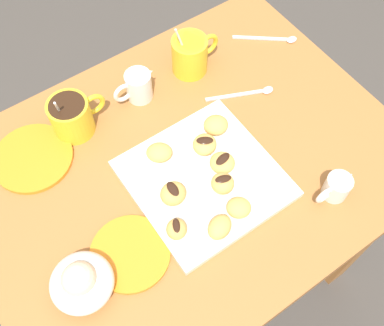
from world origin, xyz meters
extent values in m
plane|color=#423D38|center=(0.00, 0.00, 0.00)|extent=(8.00, 8.00, 0.00)
cube|color=#A36633|center=(0.00, 0.00, 0.73)|extent=(0.92, 0.71, 0.04)
cube|color=#A36633|center=(0.40, -0.29, 0.35)|extent=(0.07, 0.07, 0.71)
cube|color=#A36633|center=(-0.40, 0.29, 0.35)|extent=(0.07, 0.07, 0.71)
cube|color=#A36633|center=(0.40, 0.29, 0.35)|extent=(0.07, 0.07, 0.71)
cube|color=silver|center=(0.01, -0.06, 0.75)|extent=(0.29, 0.29, 0.02)
cylinder|color=yellow|center=(-0.16, 0.21, 0.79)|extent=(0.09, 0.09, 0.09)
torus|color=yellow|center=(-0.10, 0.21, 0.79)|extent=(0.06, 0.01, 0.06)
cylinder|color=#331E11|center=(-0.16, 0.21, 0.83)|extent=(0.08, 0.08, 0.01)
cylinder|color=silver|center=(-0.17, 0.21, 0.82)|extent=(0.02, 0.05, 0.11)
cylinder|color=yellow|center=(0.16, 0.21, 0.79)|extent=(0.08, 0.08, 0.09)
torus|color=yellow|center=(0.21, 0.21, 0.79)|extent=(0.06, 0.01, 0.06)
cylinder|color=#331E11|center=(0.16, 0.21, 0.83)|extent=(0.07, 0.07, 0.01)
cylinder|color=silver|center=(0.14, 0.21, 0.83)|extent=(0.04, 0.02, 0.12)
cylinder|color=silver|center=(0.01, 0.21, 0.78)|extent=(0.06, 0.06, 0.07)
cone|color=silver|center=(0.04, 0.21, 0.81)|extent=(0.02, 0.02, 0.02)
torus|color=silver|center=(-0.03, 0.21, 0.78)|extent=(0.05, 0.01, 0.05)
cylinder|color=white|center=(0.01, 0.21, 0.81)|extent=(0.05, 0.05, 0.01)
ellipsoid|color=silver|center=(-0.31, -0.11, 0.78)|extent=(0.12, 0.12, 0.06)
sphere|color=beige|center=(-0.31, -0.11, 0.80)|extent=(0.06, 0.06, 0.06)
ellipsoid|color=green|center=(-0.29, -0.11, 0.82)|extent=(0.02, 0.03, 0.01)
cylinder|color=silver|center=(0.21, -0.23, 0.77)|extent=(0.05, 0.05, 0.05)
cone|color=silver|center=(0.23, -0.23, 0.79)|extent=(0.02, 0.02, 0.02)
torus|color=silver|center=(0.17, -0.23, 0.77)|extent=(0.04, 0.01, 0.04)
cylinder|color=black|center=(0.21, -0.23, 0.79)|extent=(0.04, 0.04, 0.01)
cylinder|color=orange|center=(-0.20, -0.11, 0.75)|extent=(0.16, 0.16, 0.01)
cylinder|color=orange|center=(-0.27, 0.20, 0.75)|extent=(0.17, 0.17, 0.01)
cube|color=silver|center=(0.20, 0.08, 0.75)|extent=(0.14, 0.07, 0.00)
ellipsoid|color=silver|center=(0.27, 0.05, 0.75)|extent=(0.03, 0.02, 0.01)
cube|color=silver|center=(0.36, 0.19, 0.75)|extent=(0.12, 0.10, 0.00)
ellipsoid|color=silver|center=(0.42, 0.14, 0.75)|extent=(0.03, 0.02, 0.01)
ellipsoid|color=#DBA351|center=(0.05, -0.06, 0.77)|extent=(0.07, 0.07, 0.03)
ellipsoid|color=black|center=(0.05, -0.06, 0.79)|extent=(0.04, 0.03, 0.00)
ellipsoid|color=#DBA351|center=(-0.04, -0.17, 0.78)|extent=(0.07, 0.06, 0.03)
ellipsoid|color=#DBA351|center=(0.09, 0.03, 0.78)|extent=(0.07, 0.06, 0.03)
ellipsoid|color=#DBA351|center=(-0.07, -0.06, 0.78)|extent=(0.06, 0.06, 0.04)
ellipsoid|color=black|center=(-0.07, -0.06, 0.80)|extent=(0.02, 0.04, 0.00)
ellipsoid|color=#DBA351|center=(0.02, -0.16, 0.77)|extent=(0.07, 0.06, 0.03)
ellipsoid|color=#DBA351|center=(0.05, 0.00, 0.77)|extent=(0.07, 0.07, 0.03)
ellipsoid|color=black|center=(0.05, 0.00, 0.79)|extent=(0.04, 0.04, 0.00)
ellipsoid|color=#DBA351|center=(-0.04, 0.04, 0.78)|extent=(0.07, 0.07, 0.03)
ellipsoid|color=#DBA351|center=(-0.11, -0.13, 0.78)|extent=(0.06, 0.06, 0.03)
ellipsoid|color=black|center=(-0.11, -0.13, 0.80)|extent=(0.03, 0.03, 0.00)
ellipsoid|color=#DBA351|center=(0.02, -0.10, 0.78)|extent=(0.06, 0.06, 0.04)
ellipsoid|color=black|center=(0.02, -0.10, 0.80)|extent=(0.04, 0.03, 0.00)
camera|label=1|loc=(-0.27, -0.41, 1.59)|focal=42.81mm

